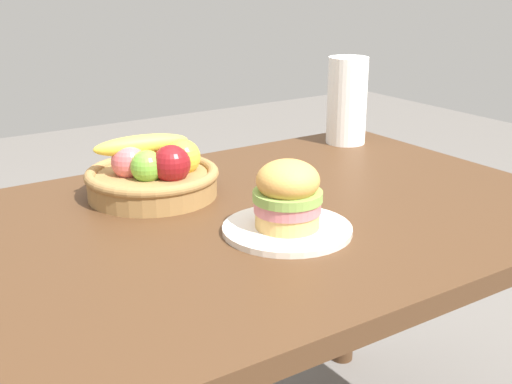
% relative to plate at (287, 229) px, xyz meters
% --- Properties ---
extents(dining_table, '(1.40, 0.90, 0.75)m').
position_rel_plate_xyz_m(dining_table, '(-0.03, 0.12, -0.11)').
color(dining_table, '#4C301C').
rests_on(dining_table, ground_plane).
extents(plate, '(0.25, 0.25, 0.01)m').
position_rel_plate_xyz_m(plate, '(0.00, 0.00, 0.00)').
color(plate, silver).
rests_on(plate, dining_table).
extents(sandwich, '(0.13, 0.13, 0.13)m').
position_rel_plate_xyz_m(sandwich, '(0.00, -0.00, 0.07)').
color(sandwich, '#DBAD60').
rests_on(sandwich, plate).
extents(fruit_basket, '(0.29, 0.29, 0.13)m').
position_rel_plate_xyz_m(fruit_basket, '(-0.12, 0.33, 0.04)').
color(fruit_basket, '#9E7542').
rests_on(fruit_basket, dining_table).
extents(paper_towel_roll, '(0.11, 0.11, 0.24)m').
position_rel_plate_xyz_m(paper_towel_roll, '(0.53, 0.45, 0.11)').
color(paper_towel_roll, white).
rests_on(paper_towel_roll, dining_table).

